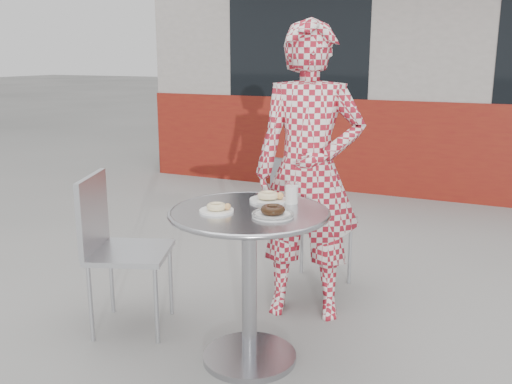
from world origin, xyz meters
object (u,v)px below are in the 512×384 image
at_px(chair_left, 130,282).
at_px(plate_checker, 273,213).
at_px(chair_far, 313,248).
at_px(bistro_table, 249,249).
at_px(milk_cup, 292,193).
at_px(plate_far, 269,198).
at_px(plate_near, 217,209).
at_px(seated_person, 309,173).

relative_size(chair_left, plate_checker, 4.46).
xyz_separation_m(chair_far, plate_checker, (0.15, -1.02, 0.51)).
xyz_separation_m(bistro_table, chair_far, (-0.01, 0.97, -0.31)).
bearing_deg(milk_cup, bistro_table, -122.57).
relative_size(bistro_table, chair_left, 0.90).
relative_size(chair_far, chair_left, 1.01).
relative_size(bistro_table, chair_far, 0.89).
bearing_deg(milk_cup, plate_far, -175.06).
bearing_deg(chair_far, milk_cup, 107.51).
bearing_deg(plate_near, plate_far, 63.41).
distance_m(bistro_table, milk_cup, 0.34).
relative_size(chair_far, seated_person, 0.52).
bearing_deg(plate_near, bistro_table, 33.79).
bearing_deg(plate_near, chair_left, 168.19).
bearing_deg(seated_person, chair_left, -158.37).
distance_m(bistro_table, seated_person, 0.68).
relative_size(plate_checker, milk_cup, 1.82).
height_order(chair_far, chair_left, chair_far).
bearing_deg(plate_checker, milk_cup, 91.54).
xyz_separation_m(chair_far, plate_far, (0.03, -0.78, 0.51)).
height_order(plate_near, milk_cup, milk_cup).
xyz_separation_m(chair_left, plate_checker, (0.88, -0.09, 0.51)).
bearing_deg(seated_person, plate_near, -119.13).
relative_size(bistro_table, plate_near, 4.85).
xyz_separation_m(bistro_table, plate_far, (0.02, 0.19, 0.20)).
distance_m(bistro_table, plate_near, 0.25).
relative_size(plate_near, plate_checker, 0.83).
relative_size(chair_far, plate_near, 5.46).
bearing_deg(plate_checker, bistro_table, 162.53).
height_order(bistro_table, seated_person, seated_person).
distance_m(chair_far, plate_checker, 1.15).
distance_m(chair_far, seated_person, 0.66).
distance_m(chair_far, chair_left, 1.18).
bearing_deg(plate_far, plate_checker, -62.85).
relative_size(plate_far, milk_cup, 1.74).
bearing_deg(seated_person, milk_cup, -95.78).
distance_m(plate_checker, milk_cup, 0.25).
distance_m(bistro_table, chair_far, 1.02).
xyz_separation_m(bistro_table, chair_left, (-0.74, 0.05, -0.31)).
bearing_deg(plate_far, milk_cup, 4.94).
relative_size(plate_near, milk_cup, 1.50).
bearing_deg(bistro_table, chair_far, 90.83).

